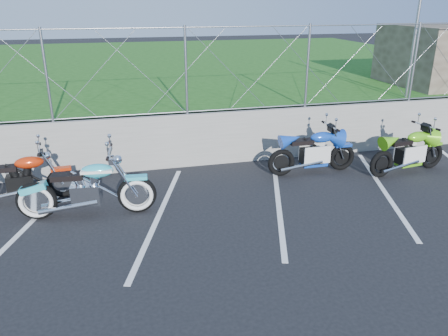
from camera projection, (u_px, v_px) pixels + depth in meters
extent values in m
plane|color=black|center=(166.00, 240.00, 7.39)|extent=(90.00, 90.00, 0.00)
cube|color=slate|center=(146.00, 143.00, 10.32)|extent=(30.00, 0.22, 1.30)
cube|color=#1D5015|center=(128.00, 77.00, 19.38)|extent=(30.00, 20.00, 1.30)
cylinder|color=gray|center=(139.00, 28.00, 9.39)|extent=(28.00, 0.03, 0.03)
cylinder|color=gray|center=(145.00, 114.00, 10.07)|extent=(28.00, 0.03, 0.03)
cylinder|color=gray|center=(414.00, 41.00, 11.56)|extent=(0.08, 0.08, 3.00)
cube|color=silver|center=(24.00, 229.00, 7.74)|extent=(1.49, 4.31, 0.01)
cube|color=silver|center=(159.00, 214.00, 8.29)|extent=(1.49, 4.31, 0.01)
cube|color=silver|center=(278.00, 201.00, 8.84)|extent=(1.49, 4.31, 0.01)
cube|color=silver|center=(383.00, 189.00, 9.38)|extent=(1.49, 4.31, 0.01)
torus|color=black|center=(37.00, 201.00, 7.99)|extent=(0.75, 0.19, 0.74)
torus|color=black|center=(137.00, 194.00, 8.25)|extent=(0.75, 0.19, 0.74)
cube|color=silver|center=(86.00, 194.00, 8.09)|extent=(0.54, 0.36, 0.38)
ellipsoid|color=#31B7C7|center=(97.00, 171.00, 7.97)|extent=(0.61, 0.32, 0.26)
cube|color=black|center=(67.00, 176.00, 7.91)|extent=(0.58, 0.32, 0.10)
cube|color=#31B7C7|center=(136.00, 178.00, 8.13)|extent=(0.44, 0.20, 0.07)
cylinder|color=silver|center=(109.00, 152.00, 7.88)|extent=(0.10, 0.80, 0.03)
torus|color=black|center=(63.00, 182.00, 8.93)|extent=(0.65, 0.17, 0.64)
cube|color=black|center=(20.00, 183.00, 8.65)|extent=(0.50, 0.33, 0.35)
ellipsoid|color=red|center=(29.00, 162.00, 8.57)|extent=(0.56, 0.30, 0.24)
cube|color=black|center=(2.00, 169.00, 8.45)|extent=(0.54, 0.29, 0.09)
cube|color=red|center=(61.00, 169.00, 8.82)|extent=(0.40, 0.19, 0.06)
cylinder|color=silver|center=(39.00, 149.00, 8.55)|extent=(0.10, 0.74, 0.03)
torus|color=black|center=(381.00, 164.00, 9.94)|extent=(0.65, 0.21, 0.64)
torus|color=black|center=(432.00, 156.00, 10.48)|extent=(0.65, 0.21, 0.64)
cube|color=black|center=(407.00, 155.00, 10.16)|extent=(0.53, 0.37, 0.36)
ellipsoid|color=#5FBC17|center=(418.00, 137.00, 10.09)|extent=(0.60, 0.34, 0.25)
cube|color=black|center=(400.00, 142.00, 9.94)|extent=(0.57, 0.33, 0.10)
cube|color=#5FBC17|center=(434.00, 144.00, 10.37)|extent=(0.42, 0.22, 0.06)
cylinder|color=silver|center=(426.00, 126.00, 10.07)|extent=(0.14, 0.77, 0.03)
torus|color=black|center=(281.00, 163.00, 10.02)|extent=(0.65, 0.12, 0.65)
torus|color=black|center=(342.00, 157.00, 10.36)|extent=(0.65, 0.12, 0.65)
cube|color=black|center=(311.00, 156.00, 10.15)|extent=(0.49, 0.30, 0.37)
ellipsoid|color=#1240AF|center=(322.00, 137.00, 10.05)|extent=(0.57, 0.26, 0.25)
cube|color=black|center=(301.00, 142.00, 9.96)|extent=(0.54, 0.26, 0.10)
cube|color=#1240AF|center=(343.00, 145.00, 10.26)|extent=(0.41, 0.16, 0.06)
cylinder|color=silver|center=(331.00, 126.00, 10.00)|extent=(0.03, 0.77, 0.03)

